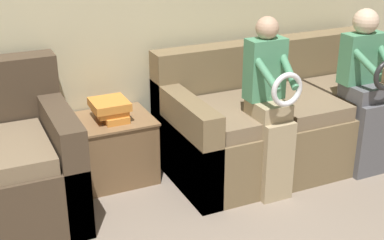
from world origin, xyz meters
The scene contains 6 objects.
wall_back centered at (0.00, 2.91, 1.27)m, with size 7.19×0.06×2.55m.
couch_main centered at (1.37, 2.35, 0.34)m, with size 1.98×0.94×0.92m.
child_left_seated centered at (0.95, 1.96, 0.70)m, with size 0.27×0.37×1.26m.
child_right_seated centered at (1.79, 1.96, 0.69)m, with size 0.32×0.38×1.24m.
side_shelf centered at (0.01, 2.61, 0.25)m, with size 0.59×0.49×0.49m.
book_stack centered at (0.00, 2.60, 0.57)m, with size 0.26×0.31×0.15m.
Camera 1 is at (-0.98, -0.91, 1.97)m, focal length 50.00 mm.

